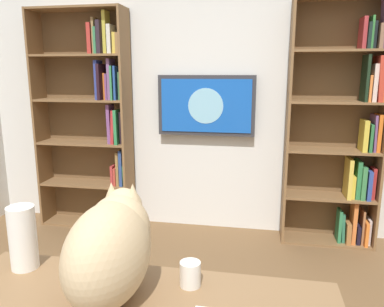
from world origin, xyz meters
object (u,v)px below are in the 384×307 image
(bookshelf_left, at_px, (345,132))
(cat, at_px, (112,245))
(coffee_mug, at_px, (190,274))
(wall_mounted_tv, at_px, (206,106))
(bookshelf_right, at_px, (94,117))
(paper_towel_roll, at_px, (23,238))

(bookshelf_left, xyz_separation_m, cat, (1.22, 2.27, -0.09))
(cat, xyz_separation_m, coffee_mug, (-0.26, -0.12, -0.15))
(bookshelf_left, distance_m, wall_mounted_tv, 1.25)
(bookshelf_right, bearing_deg, cat, 116.05)
(bookshelf_right, xyz_separation_m, cat, (-1.11, 2.27, -0.17))
(wall_mounted_tv, xyz_separation_m, cat, (-0.01, 2.35, -0.30))
(bookshelf_right, xyz_separation_m, coffee_mug, (-1.37, 2.16, -0.32))
(cat, xyz_separation_m, paper_towel_roll, (0.44, -0.12, -0.06))
(wall_mounted_tv, bearing_deg, paper_towel_roll, 79.12)
(bookshelf_left, bearing_deg, paper_towel_roll, 52.22)
(bookshelf_left, bearing_deg, coffee_mug, 65.96)
(coffee_mug, bearing_deg, bookshelf_left, -114.04)
(wall_mounted_tv, relative_size, cat, 1.61)
(bookshelf_left, relative_size, cat, 3.76)
(paper_towel_roll, bearing_deg, wall_mounted_tv, -100.88)
(wall_mounted_tv, relative_size, paper_towel_roll, 3.45)
(bookshelf_right, distance_m, coffee_mug, 2.58)
(bookshelf_left, xyz_separation_m, coffee_mug, (0.96, 2.16, -0.24))
(bookshelf_left, xyz_separation_m, paper_towel_roll, (1.66, 2.15, -0.16))
(wall_mounted_tv, relative_size, coffee_mug, 9.56)
(bookshelf_left, height_order, coffee_mug, bookshelf_left)
(cat, distance_m, paper_towel_roll, 0.46)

